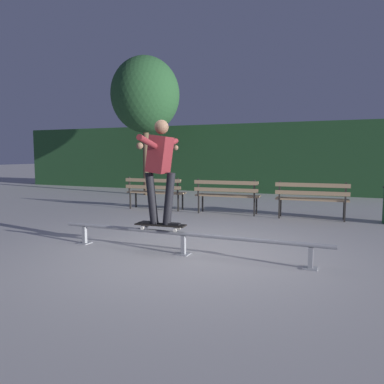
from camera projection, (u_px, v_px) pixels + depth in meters
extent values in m
plane|color=#ADAAA8|center=(187.00, 252.00, 5.54)|extent=(90.00, 90.00, 0.00)
cube|color=#234C28|center=(282.00, 158.00, 14.11)|extent=(24.00, 1.20, 2.67)
cylinder|color=gray|center=(183.00, 234.00, 5.38)|extent=(4.23, 0.06, 0.06)
cube|color=gray|center=(85.00, 235.00, 6.07)|extent=(0.06, 0.06, 0.28)
cube|color=gray|center=(85.00, 243.00, 6.09)|extent=(0.18, 0.18, 0.01)
cube|color=gray|center=(183.00, 245.00, 5.40)|extent=(0.06, 0.06, 0.28)
cube|color=gray|center=(183.00, 254.00, 5.41)|extent=(0.18, 0.18, 0.01)
cube|color=gray|center=(311.00, 258.00, 4.72)|extent=(0.06, 0.06, 0.28)
cube|color=gray|center=(310.00, 268.00, 4.73)|extent=(0.18, 0.18, 0.01)
cube|color=black|center=(160.00, 225.00, 5.51)|extent=(0.79, 0.25, 0.02)
cube|color=black|center=(160.00, 224.00, 5.51)|extent=(0.78, 0.24, 0.00)
cube|color=#9E9EA3|center=(177.00, 227.00, 5.43)|extent=(0.06, 0.17, 0.02)
cube|color=#9E9EA3|center=(145.00, 225.00, 5.60)|extent=(0.06, 0.17, 0.02)
cylinder|color=beige|center=(175.00, 230.00, 5.36)|extent=(0.05, 0.03, 0.05)
cylinder|color=beige|center=(179.00, 228.00, 5.51)|extent=(0.05, 0.03, 0.05)
cylinder|color=beige|center=(142.00, 228.00, 5.52)|extent=(0.05, 0.03, 0.05)
cylinder|color=beige|center=(147.00, 226.00, 5.67)|extent=(0.05, 0.03, 0.05)
cube|color=black|center=(172.00, 224.00, 5.45)|extent=(0.27, 0.12, 0.03)
cube|color=black|center=(150.00, 222.00, 5.56)|extent=(0.27, 0.12, 0.03)
cylinder|color=black|center=(169.00, 199.00, 5.43)|extent=(0.21, 0.14, 0.79)
cylinder|color=black|center=(152.00, 198.00, 5.51)|extent=(0.21, 0.14, 0.79)
cube|color=maroon|center=(160.00, 154.00, 5.40)|extent=(0.36, 0.38, 0.57)
cylinder|color=maroon|center=(149.00, 143.00, 5.03)|extent=(0.12, 0.61, 0.21)
cylinder|color=maroon|center=(169.00, 144.00, 5.75)|extent=(0.12, 0.61, 0.21)
sphere|color=brown|center=(140.00, 146.00, 4.77)|extent=(0.09, 0.09, 0.09)
sphere|color=brown|center=(176.00, 148.00, 6.02)|extent=(0.09, 0.09, 0.09)
sphere|color=brown|center=(161.00, 127.00, 5.35)|extent=(0.21, 0.21, 0.21)
cube|color=#282623|center=(183.00, 202.00, 9.81)|extent=(0.04, 0.04, 0.44)
cube|color=#282623|center=(178.00, 203.00, 9.51)|extent=(0.04, 0.04, 0.44)
cube|color=#282623|center=(178.00, 186.00, 9.43)|extent=(0.04, 0.04, 0.44)
cube|color=#282623|center=(136.00, 199.00, 10.28)|extent=(0.04, 0.04, 0.44)
cube|color=#282623|center=(130.00, 201.00, 9.98)|extent=(0.04, 0.04, 0.44)
cube|color=#282623|center=(129.00, 185.00, 9.89)|extent=(0.04, 0.04, 0.44)
cube|color=#A38460|center=(158.00, 192.00, 10.00)|extent=(1.60, 0.17, 0.04)
cube|color=#A38460|center=(156.00, 192.00, 9.87)|extent=(1.60, 0.17, 0.04)
cube|color=#A38460|center=(154.00, 193.00, 9.74)|extent=(1.60, 0.17, 0.04)
cube|color=#A38460|center=(153.00, 187.00, 9.66)|extent=(1.60, 0.11, 0.09)
cube|color=#A38460|center=(153.00, 180.00, 9.64)|extent=(1.60, 0.11, 0.09)
cube|color=#282623|center=(256.00, 205.00, 9.06)|extent=(0.04, 0.04, 0.44)
cube|color=#282623|center=(254.00, 207.00, 8.75)|extent=(0.04, 0.04, 0.44)
cube|color=#282623|center=(254.00, 189.00, 8.67)|extent=(0.04, 0.04, 0.44)
cube|color=#282623|center=(203.00, 203.00, 9.52)|extent=(0.04, 0.04, 0.44)
cube|color=#282623|center=(199.00, 205.00, 9.22)|extent=(0.04, 0.04, 0.44)
cube|color=#282623|center=(198.00, 187.00, 9.14)|extent=(0.04, 0.04, 0.44)
cube|color=#A38460|center=(229.00, 195.00, 9.25)|extent=(1.60, 0.17, 0.04)
cube|color=#A38460|center=(227.00, 196.00, 9.11)|extent=(1.60, 0.17, 0.04)
cube|color=#A38460|center=(226.00, 196.00, 8.98)|extent=(1.60, 0.17, 0.04)
cube|color=#A38460|center=(225.00, 190.00, 8.90)|extent=(1.60, 0.11, 0.09)
cube|color=#A38460|center=(225.00, 183.00, 8.88)|extent=(1.60, 0.11, 0.09)
cube|color=#282623|center=(344.00, 210.00, 8.30)|extent=(0.04, 0.04, 0.44)
cube|color=#282623|center=(345.00, 212.00, 8.00)|extent=(0.04, 0.04, 0.44)
cube|color=#282623|center=(346.00, 192.00, 7.92)|extent=(0.04, 0.04, 0.44)
cube|color=#282623|center=(281.00, 207.00, 8.77)|extent=(0.04, 0.04, 0.44)
cube|color=#282623|center=(279.00, 209.00, 8.47)|extent=(0.04, 0.04, 0.44)
cube|color=#282623|center=(279.00, 190.00, 8.38)|extent=(0.04, 0.04, 0.44)
cube|color=#A38460|center=(312.00, 199.00, 8.49)|extent=(1.60, 0.17, 0.04)
cube|color=#A38460|center=(312.00, 199.00, 8.36)|extent=(1.60, 0.17, 0.04)
cube|color=#A38460|center=(311.00, 200.00, 8.23)|extent=(1.60, 0.17, 0.04)
cube|color=#A38460|center=(312.00, 193.00, 8.14)|extent=(1.60, 0.11, 0.09)
cube|color=#A38460|center=(312.00, 185.00, 8.13)|extent=(1.60, 0.11, 0.09)
cylinder|color=brown|center=(146.00, 160.00, 13.40)|extent=(0.22, 0.22, 2.58)
ellipsoid|color=#234C28|center=(145.00, 95.00, 13.16)|extent=(2.47, 2.47, 2.72)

